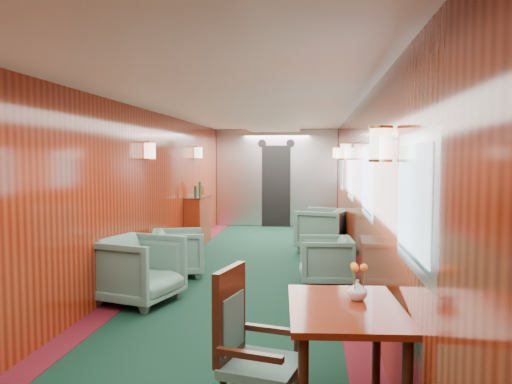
# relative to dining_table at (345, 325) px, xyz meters

# --- Properties ---
(room) EXTENTS (12.00, 12.10, 2.40)m
(room) POSITION_rel_dining_table_xyz_m (-1.13, 3.24, 0.99)
(room) COLOR black
(room) RESTS_ON ground
(bulkhead) EXTENTS (2.98, 0.17, 2.39)m
(bulkhead) POSITION_rel_dining_table_xyz_m (-1.13, 9.15, 0.55)
(bulkhead) COLOR #BABCC1
(bulkhead) RESTS_ON ground
(windows_right) EXTENTS (0.02, 8.60, 0.80)m
(windows_right) POSITION_rel_dining_table_xyz_m (0.36, 3.49, 0.81)
(windows_right) COLOR #A8ABAE
(windows_right) RESTS_ON ground
(wall_sconces) EXTENTS (2.97, 7.97, 0.25)m
(wall_sconces) POSITION_rel_dining_table_xyz_m (-1.13, 3.80, 1.15)
(wall_sconces) COLOR #FFEBC6
(wall_sconces) RESTS_ON ground
(dining_table) EXTENTS (0.78, 1.06, 0.76)m
(dining_table) POSITION_rel_dining_table_xyz_m (0.00, 0.00, 0.00)
(dining_table) COLOR maroon
(dining_table) RESTS_ON ground
(side_chair) EXTENTS (0.55, 0.57, 1.03)m
(side_chair) POSITION_rel_dining_table_xyz_m (-0.60, -0.20, -0.08)
(side_chair) COLOR #1F4942
(side_chair) RESTS_ON ground
(credenza) EXTENTS (0.33, 1.06, 1.22)m
(credenza) POSITION_rel_dining_table_xyz_m (-2.47, 6.42, -0.16)
(credenza) COLOR maroon
(credenza) RESTS_ON ground
(flower_vase) EXTENTS (0.17, 0.17, 0.14)m
(flower_vase) POSITION_rel_dining_table_xyz_m (0.09, 0.14, 0.19)
(flower_vase) COLOR silver
(flower_vase) RESTS_ON dining_table
(armchair_left_near) EXTENTS (1.07, 1.05, 0.78)m
(armchair_left_near) POSITION_rel_dining_table_xyz_m (-2.23, 2.41, -0.25)
(armchair_left_near) COLOR #1F4942
(armchair_left_near) RESTS_ON ground
(armchair_left_far) EXTENTS (0.90, 0.89, 0.67)m
(armchair_left_far) POSITION_rel_dining_table_xyz_m (-2.14, 3.79, -0.31)
(armchair_left_far) COLOR #1F4942
(armchair_left_far) RESTS_ON ground
(armchair_right_near) EXTENTS (0.75, 0.73, 0.64)m
(armchair_right_near) POSITION_rel_dining_table_xyz_m (-0.04, 3.54, -0.32)
(armchair_right_near) COLOR #1F4942
(armchair_right_near) RESTS_ON ground
(armchair_right_far) EXTENTS (1.08, 1.06, 0.78)m
(armchair_right_far) POSITION_rel_dining_table_xyz_m (-0.04, 5.98, -0.25)
(armchair_right_far) COLOR #1F4942
(armchair_right_far) RESTS_ON ground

